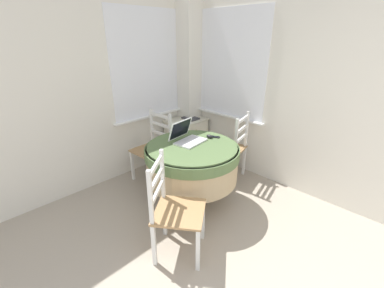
{
  "coord_description": "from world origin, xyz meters",
  "views": [
    {
      "loc": [
        -0.59,
        0.12,
        1.85
      ],
      "look_at": [
        1.4,
        2.1,
        0.67
      ],
      "focal_mm": 24.0,
      "sensor_mm": 36.0,
      "label": 1
    }
  ],
  "objects": [
    {
      "name": "book_on_cabinet",
      "position": [
        2.13,
        2.86,
        0.66
      ],
      "size": [
        0.18,
        0.24,
        0.02
      ],
      "color": "#3F3F44",
      "rests_on": "corner_cabinet"
    },
    {
      "name": "round_dining_table",
      "position": [
        1.25,
        1.95,
        0.56
      ],
      "size": [
        1.05,
        1.05,
        0.74
      ],
      "color": "#4C3D2D",
      "rests_on": "ground_plane"
    },
    {
      "name": "corner_room_shell",
      "position": [
        1.43,
        2.03,
        1.28
      ],
      "size": [
        4.65,
        5.0,
        2.55
      ],
      "color": "white",
      "rests_on": "ground_plane"
    },
    {
      "name": "dining_chair_camera_near",
      "position": [
        0.6,
        1.53,
        0.45
      ],
      "size": [
        0.6,
        0.6,
        0.94
      ],
      "color": "#A87F51",
      "rests_on": "ground_plane"
    },
    {
      "name": "dining_chair_near_right_window",
      "position": [
        2.02,
        1.99,
        0.45
      ],
      "size": [
        0.52,
        0.52,
        0.94
      ],
      "color": "#A87F51",
      "rests_on": "ground_plane"
    },
    {
      "name": "corner_cabinet",
      "position": [
        2.06,
        2.88,
        0.32
      ],
      "size": [
        0.59,
        0.46,
        0.65
      ],
      "color": "silver",
      "rests_on": "ground_plane"
    },
    {
      "name": "laptop",
      "position": [
        1.29,
        2.08,
        0.79
      ],
      "size": [
        0.38,
        0.34,
        0.24
      ],
      "color": "white",
      "rests_on": "round_dining_table"
    },
    {
      "name": "computer_mouse",
      "position": [
        1.55,
        1.96,
        0.76
      ],
      "size": [
        0.05,
        0.08,
        0.04
      ],
      "color": "black",
      "rests_on": "round_dining_table"
    },
    {
      "name": "dining_chair_near_back_window",
      "position": [
        1.29,
        2.72,
        0.45
      ],
      "size": [
        0.45,
        0.45,
        0.94
      ],
      "color": "#A87F51",
      "rests_on": "ground_plane"
    },
    {
      "name": "cell_phone",
      "position": [
        1.61,
        1.93,
        0.74
      ],
      "size": [
        0.1,
        0.13,
        0.01
      ],
      "color": "black",
      "rests_on": "round_dining_table"
    }
  ]
}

